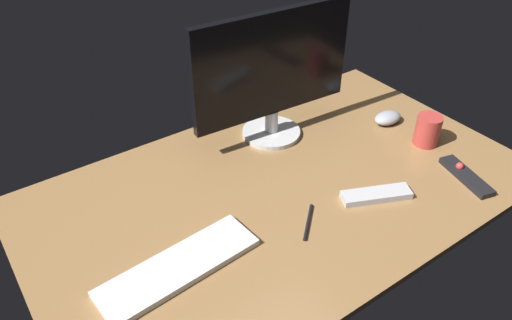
# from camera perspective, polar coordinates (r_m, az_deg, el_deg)

# --- Properties ---
(desk) EXTENTS (1.40, 0.84, 0.02)m
(desk) POSITION_cam_1_polar(r_m,az_deg,el_deg) (1.43, 2.94, -3.46)
(desk) COLOR olive
(desk) RESTS_ON ground
(monitor) EXTENTS (0.53, 0.19, 0.41)m
(monitor) POSITION_cam_1_polar(r_m,az_deg,el_deg) (1.53, 1.89, 9.82)
(monitor) COLOR silver
(monitor) RESTS_ON desk
(keyboard) EXTENTS (0.40, 0.15, 0.02)m
(keyboard) POSITION_cam_1_polar(r_m,az_deg,el_deg) (1.21, -8.80, -11.96)
(keyboard) COLOR silver
(keyboard) RESTS_ON desk
(computer_mouse) EXTENTS (0.10, 0.07, 0.04)m
(computer_mouse) POSITION_cam_1_polar(r_m,az_deg,el_deg) (1.74, 14.77, 4.67)
(computer_mouse) COLOR #999EA5
(computer_mouse) RESTS_ON desk
(media_remote) EXTENTS (0.09, 0.19, 0.03)m
(media_remote) POSITION_cam_1_polar(r_m,az_deg,el_deg) (1.57, 22.78, -1.64)
(media_remote) COLOR black
(media_remote) RESTS_ON desk
(tv_remote) EXTENTS (0.20, 0.13, 0.02)m
(tv_remote) POSITION_cam_1_polar(r_m,az_deg,el_deg) (1.42, 13.53, -3.89)
(tv_remote) COLOR #B7B7BC
(tv_remote) RESTS_ON desk
(coffee_mug) EXTENTS (0.08, 0.08, 0.10)m
(coffee_mug) POSITION_cam_1_polar(r_m,az_deg,el_deg) (1.66, 18.97, 3.24)
(coffee_mug) COLOR #B23833
(coffee_mug) RESTS_ON desk
(pen) EXTENTS (0.10, 0.10, 0.01)m
(pen) POSITION_cam_1_polar(r_m,az_deg,el_deg) (1.31, 5.97, -7.03)
(pen) COLOR black
(pen) RESTS_ON desk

